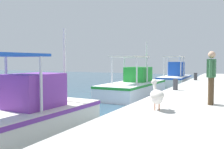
# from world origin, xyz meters

# --- Properties ---
(fishing_boat_second) EXTENTS (5.79, 2.22, 3.27)m
(fishing_boat_second) POSITION_xyz_m (-4.61, 2.52, 0.60)
(fishing_boat_second) COLOR silver
(fishing_boat_second) RESTS_ON ground
(fishing_boat_third) EXTENTS (6.18, 2.32, 3.43)m
(fishing_boat_third) POSITION_xyz_m (4.49, 2.60, 0.62)
(fishing_boat_third) COLOR white
(fishing_boat_third) RESTS_ON ground
(fishing_boat_fourth) EXTENTS (5.17, 2.08, 2.61)m
(fishing_boat_fourth) POSITION_xyz_m (12.37, 1.81, 0.66)
(fishing_boat_fourth) COLOR white
(fishing_boat_fourth) RESTS_ON ground
(pelican) EXTENTS (0.92, 0.68, 0.82)m
(pelican) POSITION_xyz_m (-3.08, -0.99, 1.20)
(pelican) COLOR tan
(pelican) RESTS_ON quay_pier
(fisherman_standing) EXTENTS (0.62, 0.24, 1.64)m
(fisherman_standing) POSITION_xyz_m (-1.50, -2.25, 1.70)
(fisherman_standing) COLOR #4C3823
(fisherman_standing) RESTS_ON quay_pier
(mooring_bollard_second) EXTENTS (0.22, 0.22, 0.50)m
(mooring_bollard_second) POSITION_xyz_m (1.83, -0.45, 1.05)
(mooring_bollard_second) COLOR #333338
(mooring_bollard_second) RESTS_ON quay_pier
(mooring_bollard_third) EXTENTS (0.23, 0.23, 0.50)m
(mooring_bollard_third) POSITION_xyz_m (8.26, -0.45, 1.05)
(mooring_bollard_third) COLOR #333338
(mooring_bollard_third) RESTS_ON quay_pier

